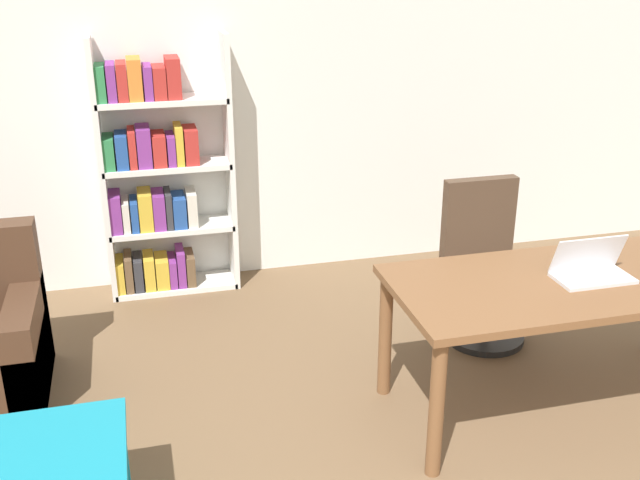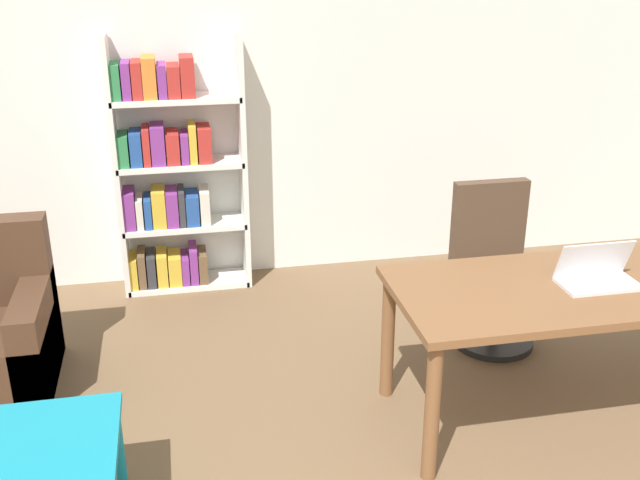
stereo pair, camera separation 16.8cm
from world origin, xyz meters
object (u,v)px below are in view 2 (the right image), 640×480
Objects in this scene: desk at (574,301)px; office_chair at (494,271)px; side_table_blue at (44,456)px; bookshelf at (171,177)px; laptop at (597,275)px.

desk is 0.85m from office_chair.
office_chair reaches higher than side_table_blue.
office_chair is 2.22m from bookshelf.
office_chair is 1.63× the size of side_table_blue.
office_chair is 2.71m from side_table_blue.
laptop is at bearing 8.22° from side_table_blue.
desk is 4.74× the size of laptop.
bookshelf is (0.56, 2.36, 0.40)m from side_table_blue.
desk reaches higher than side_table_blue.
bookshelf is (-1.86, 1.15, 0.36)m from office_chair.
laptop is at bearing -9.89° from desk.
side_table_blue is (-2.47, -0.39, -0.25)m from desk.
laptop is (0.09, -0.02, 0.14)m from desk.
laptop is 2.61m from side_table_blue.
side_table_blue is (-2.42, -1.21, -0.05)m from office_chair.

